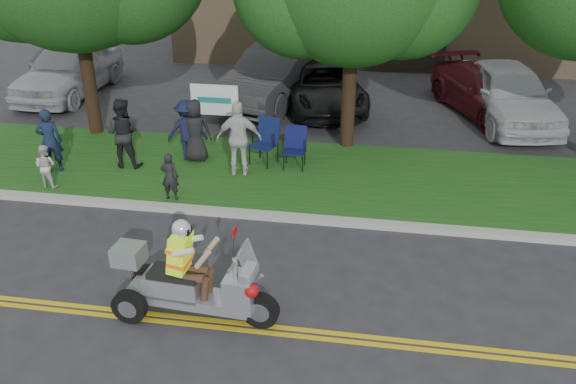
% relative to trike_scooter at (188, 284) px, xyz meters
% --- Properties ---
extents(ground, '(120.00, 120.00, 0.00)m').
position_rel_trike_scooter_xyz_m(ground, '(1.45, 0.34, -0.62)').
color(ground, '#28282B').
rests_on(ground, ground).
extents(centerline_near, '(60.00, 0.10, 0.01)m').
position_rel_trike_scooter_xyz_m(centerline_near, '(1.45, -0.24, -0.61)').
color(centerline_near, gold).
rests_on(centerline_near, ground).
extents(centerline_far, '(60.00, 0.10, 0.01)m').
position_rel_trike_scooter_xyz_m(centerline_far, '(1.45, -0.08, -0.61)').
color(centerline_far, gold).
rests_on(centerline_far, ground).
extents(curb, '(60.00, 0.25, 0.12)m').
position_rel_trike_scooter_xyz_m(curb, '(1.45, 3.39, -0.56)').
color(curb, '#A8A89E').
rests_on(curb, ground).
extents(grass_verge, '(60.00, 4.00, 0.10)m').
position_rel_trike_scooter_xyz_m(grass_verge, '(1.45, 5.54, -0.56)').
color(grass_verge, '#164B14').
rests_on(grass_verge, ground).
extents(commercial_building, '(18.00, 8.20, 4.00)m').
position_rel_trike_scooter_xyz_m(commercial_building, '(3.45, 19.32, 1.39)').
color(commercial_building, '#9E7F5B').
rests_on(commercial_building, ground).
extents(business_sign, '(1.25, 0.06, 1.75)m').
position_rel_trike_scooter_xyz_m(business_sign, '(-1.45, 6.94, 0.64)').
color(business_sign, silver).
rests_on(business_sign, ground).
extents(trike_scooter, '(2.71, 0.93, 1.77)m').
position_rel_trike_scooter_xyz_m(trike_scooter, '(0.00, 0.00, 0.00)').
color(trike_scooter, black).
rests_on(trike_scooter, ground).
extents(lawn_chair_a, '(0.78, 0.79, 1.13)m').
position_rel_trike_scooter_xyz_m(lawn_chair_a, '(0.06, 6.07, 0.12)').
color(lawn_chair_a, black).
rests_on(lawn_chair_a, grass_verge).
extents(lawn_chair_b, '(0.53, 0.55, 1.00)m').
position_rel_trike_scooter_xyz_m(lawn_chair_b, '(0.80, 5.94, 0.05)').
color(lawn_chair_b, black).
rests_on(lawn_chair_b, grass_verge).
extents(spectator_adult_left, '(0.66, 0.55, 1.56)m').
position_rel_trike_scooter_xyz_m(spectator_adult_left, '(-4.90, 4.71, 0.27)').
color(spectator_adult_left, '#141D38').
rests_on(spectator_adult_left, grass_verge).
extents(spectator_adult_mid, '(0.85, 0.67, 1.71)m').
position_rel_trike_scooter_xyz_m(spectator_adult_mid, '(-3.30, 5.27, 0.34)').
color(spectator_adult_mid, black).
rests_on(spectator_adult_mid, grass_verge).
extents(spectator_adult_right, '(1.11, 0.61, 1.80)m').
position_rel_trike_scooter_xyz_m(spectator_adult_right, '(-0.42, 5.26, 0.39)').
color(spectator_adult_right, silver).
rests_on(spectator_adult_right, grass_verge).
extents(spectator_chair_a, '(1.11, 0.82, 1.53)m').
position_rel_trike_scooter_xyz_m(spectator_chair_a, '(-1.91, 5.94, 0.25)').
color(spectator_chair_a, '#131636').
rests_on(spectator_chair_a, grass_verge).
extents(spectator_chair_b, '(0.82, 0.59, 1.57)m').
position_rel_trike_scooter_xyz_m(spectator_chair_b, '(-1.68, 5.89, 0.27)').
color(spectator_chair_b, black).
rests_on(spectator_chair_b, grass_verge).
extents(child_left, '(0.40, 0.26, 1.08)m').
position_rel_trike_scooter_xyz_m(child_left, '(-1.61, 3.74, 0.03)').
color(child_left, black).
rests_on(child_left, grass_verge).
extents(child_right, '(0.52, 0.42, 1.01)m').
position_rel_trike_scooter_xyz_m(child_right, '(-4.59, 3.89, -0.01)').
color(child_right, silver).
rests_on(child_right, grass_verge).
extents(parked_car_far_left, '(2.07, 5.09, 1.73)m').
position_rel_trike_scooter_xyz_m(parked_car_far_left, '(-7.55, 10.80, 0.25)').
color(parked_car_far_left, '#ACAFB3').
rests_on(parked_car_far_left, ground).
extents(parked_car_left, '(3.39, 5.74, 1.79)m').
position_rel_trike_scooter_xyz_m(parked_car_left, '(-0.55, 11.11, 0.27)').
color(parked_car_left, '#303133').
rests_on(parked_car_left, ground).
extents(parked_car_mid, '(3.48, 5.35, 1.37)m').
position_rel_trike_scooter_xyz_m(parked_car_mid, '(0.91, 10.89, 0.07)').
color(parked_car_mid, black).
rests_on(parked_car_mid, ground).
extents(parked_car_right, '(3.70, 5.25, 1.41)m').
position_rel_trike_scooter_xyz_m(parked_car_right, '(5.95, 10.99, 0.09)').
color(parked_car_right, '#4D1217').
rests_on(parked_car_right, ground).
extents(parked_car_far_right, '(2.93, 5.34, 1.72)m').
position_rel_trike_scooter_xyz_m(parked_car_far_right, '(6.40, 10.40, 0.24)').
color(parked_car_far_right, silver).
rests_on(parked_car_far_right, ground).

